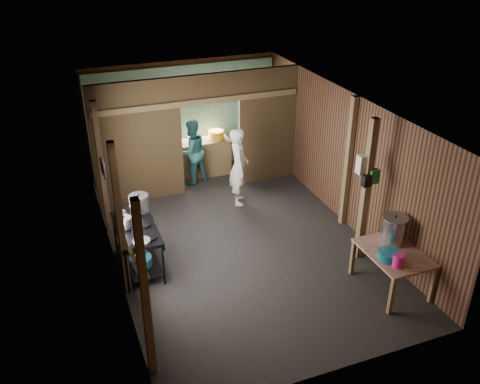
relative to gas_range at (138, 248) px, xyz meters
name	(u,v)px	position (x,y,z in m)	size (l,w,h in m)	color
floor	(236,239)	(1.88, 0.24, -0.40)	(4.50, 7.00, 0.00)	#262626
ceiling	(236,107)	(1.88, 0.24, 2.20)	(4.50, 7.00, 0.00)	#433E37
wall_back	(183,116)	(1.88, 3.74, 0.90)	(4.50, 0.00, 2.60)	brown
wall_front	(337,295)	(1.88, -3.26, 0.90)	(4.50, 0.00, 2.60)	brown
wall_left	(108,199)	(-0.37, 0.24, 0.90)	(0.00, 7.00, 2.60)	brown
wall_right	(346,159)	(4.13, 0.24, 0.90)	(0.00, 7.00, 2.60)	brown
partition_left	(138,143)	(0.55, 2.44, 0.90)	(1.85, 0.10, 2.60)	#4C371C
partition_right	(267,126)	(3.46, 2.44, 0.90)	(1.35, 0.10, 2.60)	#4C371C
partition_header	(209,88)	(2.13, 2.44, 1.90)	(1.30, 0.10, 0.60)	#4C371C
turquoise_panel	(184,119)	(1.88, 3.68, 0.85)	(4.40, 0.06, 2.50)	#70BBBB
back_counter	(204,157)	(2.18, 3.19, 0.02)	(1.20, 0.50, 0.85)	#7D6648
wall_clock	(194,91)	(2.13, 3.64, 1.50)	(0.20, 0.20, 0.03)	silver
post_left_a	(145,292)	(-0.30, -2.36, 0.90)	(0.10, 0.12, 2.60)	#7D6648
post_left_b	(120,221)	(-0.30, -0.56, 0.90)	(0.10, 0.12, 2.60)	#7D6648
post_left_c	(102,169)	(-0.30, 1.44, 0.90)	(0.10, 0.12, 2.60)	#7D6648
post_right	(348,163)	(4.06, 0.04, 0.90)	(0.10, 0.12, 2.60)	#7D6648
post_free	(366,191)	(3.73, -1.06, 0.90)	(0.12, 0.12, 2.60)	#7D6648
cross_beam	(199,102)	(1.88, 2.39, 1.65)	(4.40, 0.12, 0.12)	#7D6648
pan_lid_big	(104,169)	(-0.33, 0.64, 1.25)	(0.34, 0.34, 0.03)	gray
pan_lid_small	(102,166)	(-0.33, 1.04, 1.15)	(0.30, 0.30, 0.03)	black
wall_shelf	(138,262)	(-0.27, -1.86, 1.00)	(0.14, 0.80, 0.03)	#7D6648
jar_white	(142,269)	(-0.27, -2.11, 1.06)	(0.07, 0.07, 0.10)	silver
jar_yellow	(138,258)	(-0.27, -1.86, 1.06)	(0.08, 0.08, 0.10)	orange
jar_green	(135,249)	(-0.27, -1.64, 1.06)	(0.06, 0.06, 0.10)	#1C6728
bag_white	(364,164)	(3.68, -0.98, 1.38)	(0.22, 0.15, 0.32)	silver
bag_green	(374,176)	(3.80, -1.12, 1.20)	(0.16, 0.12, 0.24)	#1C6728
bag_black	(367,181)	(3.66, -1.14, 1.15)	(0.14, 0.10, 0.20)	black
gas_range	(138,248)	(0.00, 0.00, 0.00)	(0.70, 1.36, 0.80)	black
prep_table	(391,270)	(3.71, -2.02, -0.06)	(0.85, 1.17, 0.69)	tan
stove_pot_large	(139,204)	(0.17, 0.50, 0.55)	(0.34, 0.34, 0.35)	#B9B9C1
stove_pot_med	(124,223)	(-0.17, 0.06, 0.49)	(0.25, 0.25, 0.22)	#B9B9C1
stove_saucepan	(121,214)	(-0.17, 0.43, 0.46)	(0.18, 0.18, 0.11)	#B9B9C1
frying_pan	(142,241)	(0.00, -0.49, 0.42)	(0.28, 0.50, 0.07)	gray
blue_tub_front	(141,261)	(0.00, -0.17, -0.17)	(0.38, 0.38, 0.16)	#176B7E
blue_tub_back	(135,245)	(0.00, 0.38, -0.19)	(0.27, 0.27, 0.11)	#176B7E
stock_pot	(394,230)	(3.85, -1.76, 0.51)	(0.42, 0.42, 0.49)	#B9B9C1
wash_basin	(389,255)	(3.51, -2.15, 0.36)	(0.35, 0.35, 0.13)	#176B7E
pink_bucket	(398,261)	(3.52, -2.36, 0.39)	(0.17, 0.17, 0.20)	#E91F99
knife	(411,270)	(3.64, -2.53, 0.30)	(0.30, 0.04, 0.01)	#B9B9C1
yellow_tub	(216,135)	(2.51, 3.19, 0.55)	(0.35, 0.35, 0.20)	orange
red_cup	(191,139)	(1.90, 3.19, 0.52)	(0.13, 0.13, 0.15)	#CE3645
cook	(239,167)	(2.45, 1.59, 0.43)	(0.60, 0.40, 1.66)	white
worker_back	(192,152)	(1.80, 2.86, 0.36)	(0.74, 0.57, 1.51)	#2D6F75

